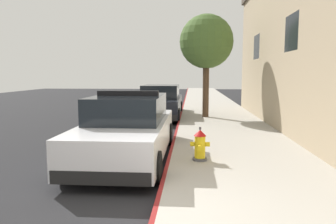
% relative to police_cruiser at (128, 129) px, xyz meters
% --- Properties ---
extents(ground_plane, '(32.37, 60.00, 0.20)m').
position_rel_police_cruiser_xyz_m(ground_plane, '(-3.22, 6.48, -0.84)').
color(ground_plane, '#232326').
extents(sidewalk_pavement, '(3.43, 60.00, 0.15)m').
position_rel_police_cruiser_xyz_m(sidewalk_pavement, '(2.78, 6.48, -0.67)').
color(sidewalk_pavement, '#ADA89E').
rests_on(sidewalk_pavement, ground).
extents(curb_painted_edge, '(0.08, 60.00, 0.15)m').
position_rel_police_cruiser_xyz_m(curb_painted_edge, '(1.03, 6.48, -0.67)').
color(curb_painted_edge, maroon).
rests_on(curb_painted_edge, ground).
extents(police_cruiser, '(1.94, 4.84, 1.68)m').
position_rel_police_cruiser_xyz_m(police_cruiser, '(0.00, 0.00, 0.00)').
color(police_cruiser, white).
rests_on(police_cruiser, ground).
extents(parked_car_silver_ahead, '(1.94, 4.84, 1.56)m').
position_rel_police_cruiser_xyz_m(parked_car_silver_ahead, '(0.07, 7.54, -0.00)').
color(parked_car_silver_ahead, black).
rests_on(parked_car_silver_ahead, ground).
extents(fire_hydrant, '(0.44, 0.40, 0.76)m').
position_rel_police_cruiser_xyz_m(fire_hydrant, '(1.73, -0.54, -0.25)').
color(fire_hydrant, '#4C4C51').
rests_on(fire_hydrant, sidewalk_pavement).
extents(street_tree, '(2.38, 2.38, 4.55)m').
position_rel_police_cruiser_xyz_m(street_tree, '(2.17, 6.89, 2.74)').
color(street_tree, brown).
rests_on(street_tree, sidewalk_pavement).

